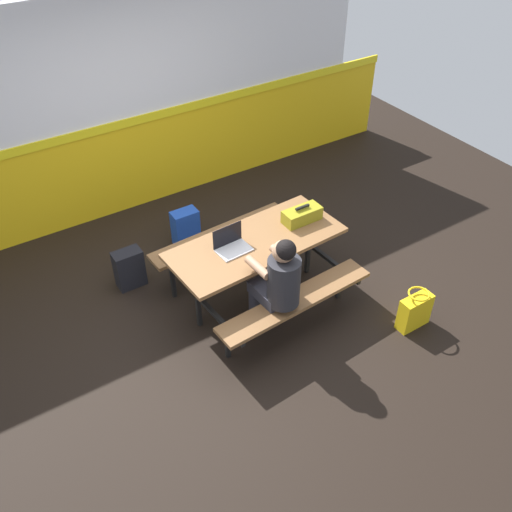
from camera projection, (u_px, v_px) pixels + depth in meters
ground_plane at (218, 314)px, 5.76m from camera, size 10.00×10.00×0.02m
accent_backdrop at (113, 116)px, 6.48m from camera, size 8.00×0.14×2.60m
picnic_table_main at (256, 254)px, 5.58m from camera, size 1.78×1.64×0.74m
student_nearer at (278, 280)px, 5.08m from camera, size 0.38×0.53×1.21m
laptop_silver at (232, 245)px, 5.36m from camera, size 0.33×0.24×0.22m
toolbox_grey at (302, 215)px, 5.69m from camera, size 0.40×0.18×0.18m
backpack_dark at (129, 269)px, 5.97m from camera, size 0.30×0.22×0.44m
tote_bag_bright at (415, 311)px, 5.51m from camera, size 0.34×0.21×0.43m
satchel_spare at (185, 227)px, 6.53m from camera, size 0.30×0.22×0.44m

